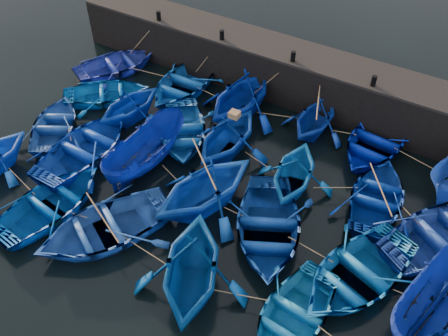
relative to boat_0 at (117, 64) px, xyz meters
The scene contains 33 objects.
ground 12.16m from the boat_0, 37.90° to the right, with size 120.00×120.00×0.00m, color black.
quay_wall 10.09m from the boat_0, 17.56° to the left, with size 26.00×2.50×2.50m, color black.
quay_top 10.27m from the boat_0, 17.56° to the left, with size 26.00×2.50×0.12m, color black.
bollard_0 3.57m from the boat_0, 53.30° to the left, with size 0.24×0.24×0.50m, color black.
bollard_1 6.44m from the boat_0, 20.90° to the left, with size 0.24×0.24×0.50m, color black.
bollard_2 10.11m from the boat_0, 12.55° to the left, with size 0.24×0.24×0.50m, color black.
bollard_3 13.96m from the boat_0, ahead, with size 0.24×0.24×0.50m, color black.
boat_0 is the anchor object (origin of this frame).
boat_1 4.29m from the boat_0, ahead, with size 3.72×5.20×1.08m, color blue.
boat_2 7.98m from the boat_0, ahead, with size 4.10×4.76×2.50m, color navy.
boat_3 11.68m from the boat_0, ahead, with size 3.18×3.69×1.94m, color #0A2F99.
boat_4 14.58m from the boat_0, ahead, with size 3.62×5.06×1.05m, color #0018A4.
boat_6 2.74m from the boat_0, 60.79° to the right, with size 3.14×4.39×0.91m, color #055BBA.
boat_7 4.65m from the boat_0, 41.22° to the right, with size 3.17×3.68×1.93m, color #022D92.
boat_8 7.05m from the boat_0, 24.38° to the right, with size 3.44×4.81×1.00m, color blue.
boat_9 9.33m from the boat_0, 17.15° to the right, with size 3.76×4.36×2.29m, color navy.
boat_10 12.83m from the boat_0, 14.52° to the right, with size 3.37×3.90×2.06m, color #07539D.
boat_11 15.95m from the boat_0, ahead, with size 3.27×4.58×0.95m, color navy.
boat_12 18.83m from the boat_0, ahead, with size 3.88×5.42×1.12m, color #1F419F.
boat_13 5.72m from the boat_0, 80.88° to the right, with size 3.05×4.26×0.88m, color #1A468F.
boat_14 7.12m from the boat_0, 61.14° to the right, with size 3.93×5.49×1.14m, color #0A35AA.
boat_15 8.24m from the boat_0, 40.84° to the right, with size 1.84×4.88×1.89m, color navy.
boat_16 11.56m from the boat_0, 31.82° to the right, with size 4.15×4.81×2.53m, color #0B43B6.
boat_17 14.05m from the boat_0, 25.73° to the right, with size 3.85×5.39×1.12m, color navy.
boat_18 17.54m from the boat_0, 21.08° to the right, with size 3.79×5.30×1.10m, color #0C60B7.
boat_19 20.07m from the boat_0, 18.24° to the right, with size 1.95×5.17×2.00m, color navy.
boat_21 10.56m from the boat_0, 64.42° to the right, with size 3.56×4.98×1.03m, color #004397.
boat_22 11.83m from the boat_0, 52.17° to the right, with size 3.90×5.45×1.13m, color #1D4DA6.
boat_23 14.93m from the boat_0, 39.76° to the right, with size 4.12×4.77×2.51m, color navy.
boat_24 17.53m from the boat_0, 30.57° to the right, with size 3.15×4.40×0.91m, color blue.
wooden_crate 9.79m from the boat_0, 16.62° to the right, with size 0.44×0.40×0.27m, color olive.
mooring_ropes 10.16m from the boat_0, 14.27° to the right, with size 18.79×11.78×2.10m.
loose_oars 11.96m from the boat_0, 20.87° to the right, with size 10.79×12.14×1.64m.
Camera 1 is at (8.01, -10.04, 15.54)m, focal length 40.00 mm.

